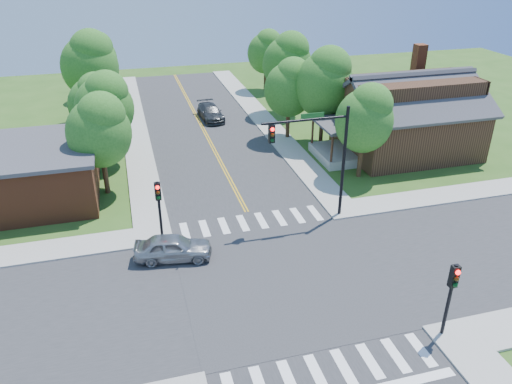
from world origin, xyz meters
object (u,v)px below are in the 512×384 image
object	(u,v)px
signal_pole_nw	(159,200)
car_dgrey	(211,113)
signal_pole_se	(452,287)
car_silver	(173,248)
house_ne	(408,112)
signal_mast_ne	(319,147)

from	to	relation	value
signal_pole_nw	car_dgrey	bearing A→B (deg)	71.84
signal_pole_se	car_silver	bearing A→B (deg)	139.79
house_ne	car_dgrey	size ratio (longest dim) A/B	2.68
signal_pole_se	signal_pole_nw	xyz separation A→B (m)	(-11.20, 11.20, 0.00)
house_ne	car_dgrey	world-z (taller)	house_ne
car_silver	signal_mast_ne	bearing A→B (deg)	-67.24
signal_mast_ne	signal_pole_nw	bearing A→B (deg)	-179.93
signal_pole_se	car_silver	xyz separation A→B (m)	(-10.79, 9.12, -1.94)
signal_pole_nw	house_ne	size ratio (longest dim) A/B	0.29
house_ne	signal_mast_ne	bearing A→B (deg)	-142.32
signal_mast_ne	car_silver	world-z (taller)	signal_mast_ne
signal_pole_se	house_ne	distance (m)	22.03
signal_pole_nw	house_ne	bearing A→B (deg)	22.69
signal_pole_se	car_silver	world-z (taller)	signal_pole_se
signal_pole_nw	signal_pole_se	bearing A→B (deg)	-45.00
car_silver	car_dgrey	xyz separation A→B (m)	(6.41, 22.85, -0.03)
signal_pole_nw	car_dgrey	xyz separation A→B (m)	(6.82, 20.78, -1.97)
car_dgrey	signal_pole_nw	bearing A→B (deg)	-111.86
car_silver	car_dgrey	distance (m)	23.74
signal_pole_nw	car_silver	distance (m)	2.87
signal_mast_ne	house_ne	size ratio (longest dim) A/B	0.55
car_dgrey	house_ne	bearing A→B (deg)	-44.80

